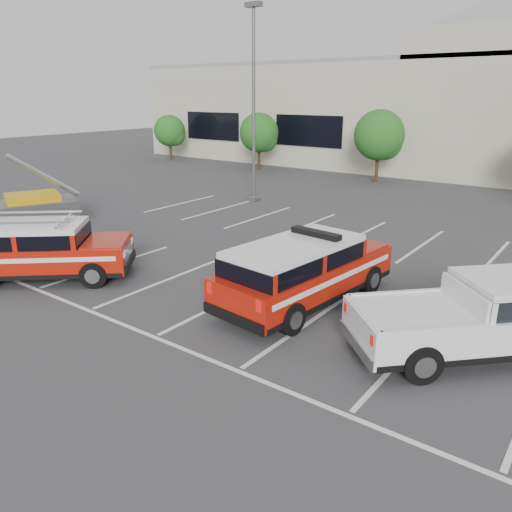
# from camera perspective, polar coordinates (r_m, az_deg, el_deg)

# --- Properties ---
(ground) EXTENTS (120.00, 120.00, 0.00)m
(ground) POSITION_cam_1_polar(r_m,az_deg,el_deg) (14.83, -3.38, -5.17)
(ground) COLOR #39393C
(ground) RESTS_ON ground
(stall_markings) EXTENTS (23.00, 15.00, 0.01)m
(stall_markings) POSITION_cam_1_polar(r_m,az_deg,el_deg) (18.26, 5.71, -0.64)
(stall_markings) COLOR silver
(stall_markings) RESTS_ON ground
(convention_building) EXTENTS (60.00, 16.99, 13.20)m
(convention_building) POSITION_cam_1_polar(r_m,az_deg,el_deg) (43.13, 26.04, 14.90)
(convention_building) COLOR beige
(convention_building) RESTS_ON ground
(tree_far_left) EXTENTS (2.77, 2.77, 3.99)m
(tree_far_left) POSITION_cam_1_polar(r_m,az_deg,el_deg) (46.90, -9.72, 13.81)
(tree_far_left) COLOR #3F2B19
(tree_far_left) RESTS_ON ground
(tree_left) EXTENTS (3.07, 3.07, 4.42)m
(tree_left) POSITION_cam_1_polar(r_m,az_deg,el_deg) (40.29, 0.49, 13.77)
(tree_left) COLOR #3F2B19
(tree_left) RESTS_ON ground
(tree_mid_left) EXTENTS (3.37, 3.37, 4.85)m
(tree_mid_left) POSITION_cam_1_polar(r_m,az_deg,el_deg) (35.32, 14.05, 13.06)
(tree_mid_left) COLOR #3F2B19
(tree_mid_left) RESTS_ON ground
(light_pole_left) EXTENTS (0.90, 0.60, 10.24)m
(light_pole_left) POSITION_cam_1_polar(r_m,az_deg,el_deg) (28.00, -0.26, 16.78)
(light_pole_left) COLOR #59595E
(light_pole_left) RESTS_ON ground
(fire_chief_suv) EXTENTS (2.81, 6.16, 2.10)m
(fire_chief_suv) POSITION_cam_1_polar(r_m,az_deg,el_deg) (14.44, 5.51, -2.22)
(fire_chief_suv) COLOR #A11407
(fire_chief_suv) RESTS_ON ground
(white_pickup) EXTENTS (5.75, 5.81, 1.87)m
(white_pickup) POSITION_cam_1_polar(r_m,az_deg,el_deg) (12.86, 24.66, -7.08)
(white_pickup) COLOR silver
(white_pickup) RESTS_ON ground
(ladder_suv) EXTENTS (5.43, 5.13, 2.12)m
(ladder_suv) POSITION_cam_1_polar(r_m,az_deg,el_deg) (17.75, -23.31, 0.21)
(ladder_suv) COLOR #A11407
(ladder_suv) RESTS_ON ground
(utility_rig) EXTENTS (4.42, 4.25, 3.33)m
(utility_rig) POSITION_cam_1_polar(r_m,az_deg,el_deg) (25.45, -24.23, 4.77)
(utility_rig) COLOR #59595E
(utility_rig) RESTS_ON ground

